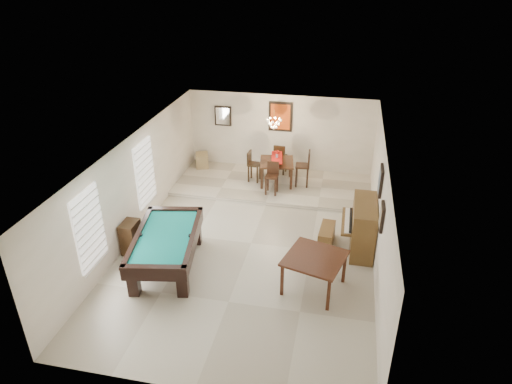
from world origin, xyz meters
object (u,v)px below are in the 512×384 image
(upright_piano, at_px, (357,226))
(chandelier, at_px, (274,120))
(piano_bench, at_px, (327,236))
(dining_chair_north, at_px, (280,159))
(apothecary_chest, at_px, (131,237))
(flower_vase, at_px, (277,154))
(pool_table, at_px, (167,251))
(dining_chair_south, at_px, (272,179))
(dining_table, at_px, (277,170))
(dining_chair_west, at_px, (254,166))
(corner_bench, at_px, (202,160))
(dining_chair_east, at_px, (302,168))
(square_table, at_px, (314,273))

(upright_piano, bearing_deg, chandelier, 131.70)
(piano_bench, xyz_separation_m, dining_chair_north, (-1.76, 3.75, 0.38))
(apothecary_chest, relative_size, flower_vase, 3.27)
(pool_table, bearing_deg, dining_chair_south, 55.79)
(dining_table, distance_m, chandelier, 1.67)
(dining_chair_south, xyz_separation_m, dining_chair_west, (-0.68, 0.75, 0.00))
(apothecary_chest, relative_size, dining_chair_south, 0.83)
(dining_table, height_order, corner_bench, dining_table)
(dining_table, bearing_deg, chandelier, -125.58)
(piano_bench, distance_m, dining_table, 3.48)
(flower_vase, relative_size, dining_chair_west, 0.25)
(apothecary_chest, bearing_deg, piano_bench, 15.15)
(piano_bench, height_order, apothecary_chest, apothecary_chest)
(dining_table, height_order, dining_chair_west, dining_chair_west)
(dining_table, relative_size, dining_chair_north, 1.02)
(flower_vase, xyz_separation_m, dining_chair_west, (-0.71, 0.00, -0.48))
(dining_chair_south, bearing_deg, pool_table, -111.66)
(pool_table, bearing_deg, piano_bench, 15.13)
(dining_chair_north, distance_m, dining_chair_east, 1.11)
(pool_table, height_order, piano_bench, pool_table)
(pool_table, xyz_separation_m, dining_chair_south, (1.75, 3.91, 0.18))
(dining_chair_west, xyz_separation_m, chandelier, (0.62, -0.13, 1.60))
(piano_bench, height_order, dining_chair_north, dining_chair_north)
(apothecary_chest, distance_m, flower_vase, 5.17)
(flower_vase, distance_m, dining_chair_east, 0.89)
(upright_piano, height_order, dining_chair_north, upright_piano)
(upright_piano, height_order, piano_bench, upright_piano)
(dining_chair_south, xyz_separation_m, chandelier, (-0.07, 0.62, 1.60))
(apothecary_chest, xyz_separation_m, dining_chair_south, (2.85, 3.50, 0.20))
(pool_table, xyz_separation_m, flower_vase, (1.78, 4.66, 0.67))
(dining_table, bearing_deg, dining_chair_south, -91.83)
(dining_chair_north, xyz_separation_m, dining_chair_west, (-0.71, -0.75, -0.01))
(apothecary_chest, distance_m, dining_chair_north, 5.77)
(chandelier, bearing_deg, upright_piano, -48.30)
(dining_chair_west, distance_m, chandelier, 1.72)
(dining_table, xyz_separation_m, dining_chair_west, (-0.71, 0.00, 0.06))
(flower_vase, bearing_deg, upright_piano, -50.52)
(dining_chair_south, bearing_deg, piano_bench, -49.07)
(apothecary_chest, height_order, dining_chair_west, dining_chair_west)
(dining_table, bearing_deg, upright_piano, -50.52)
(piano_bench, bearing_deg, dining_chair_south, 128.44)
(upright_piano, bearing_deg, piano_bench, 179.43)
(piano_bench, relative_size, dining_chair_south, 0.90)
(piano_bench, height_order, corner_bench, corner_bench)
(apothecary_chest, bearing_deg, dining_chair_south, 50.89)
(square_table, bearing_deg, corner_bench, 127.83)
(upright_piano, distance_m, flower_vase, 3.91)
(square_table, distance_m, dining_table, 5.02)
(upright_piano, xyz_separation_m, dining_table, (-2.47, 3.00, -0.08))
(apothecary_chest, distance_m, corner_bench, 4.96)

